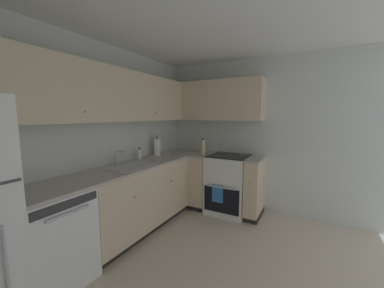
{
  "coord_description": "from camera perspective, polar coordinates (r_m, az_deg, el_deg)",
  "views": [
    {
      "loc": [
        -1.72,
        -0.75,
        1.54
      ],
      "look_at": [
        0.97,
        0.73,
        1.15
      ],
      "focal_mm": 20.85,
      "sensor_mm": 36.0,
      "label": 1
    }
  ],
  "objects": [
    {
      "name": "ground_plane",
      "position": [
        2.44,
        4.77,
        -32.28
      ],
      "size": [
        3.75,
        3.16,
        0.02
      ],
      "primitive_type": "cube",
      "color": "beige"
    },
    {
      "name": "wall_back",
      "position": [
        2.94,
        -24.89,
        0.2
      ],
      "size": [
        3.85,
        0.05,
        2.43
      ],
      "primitive_type": "cube",
      "color": "silver",
      "rests_on": "ground_plane"
    },
    {
      "name": "wall_right",
      "position": [
        3.71,
        16.98,
        1.91
      ],
      "size": [
        0.05,
        3.26,
        2.43
      ],
      "primitive_type": "cube",
      "color": "silver",
      "rests_on": "ground_plane"
    },
    {
      "name": "dishwasher",
      "position": [
        2.53,
        -32.64,
        -19.83
      ],
      "size": [
        0.6,
        0.63,
        0.87
      ],
      "color": "white",
      "rests_on": "ground_plane"
    },
    {
      "name": "lower_cabinets_back",
      "position": [
        3.17,
        -13.89,
        -13.29
      ],
      "size": [
        1.66,
        0.62,
        0.87
      ],
      "color": "beige",
      "rests_on": "ground_plane"
    },
    {
      "name": "countertop_back",
      "position": [
        3.04,
        -14.14,
        -5.33
      ],
      "size": [
        2.87,
        0.6,
        0.03
      ],
      "primitive_type": "cube",
      "color": "#B7A89E",
      "rests_on": "lower_cabinets_back"
    },
    {
      "name": "lower_cabinets_right",
      "position": [
        3.69,
        8.1,
        -10.16
      ],
      "size": [
        0.62,
        1.1,
        0.87
      ],
      "color": "beige",
      "rests_on": "ground_plane"
    },
    {
      "name": "countertop_right",
      "position": [
        3.58,
        8.21,
        -3.29
      ],
      "size": [
        0.6,
        1.1,
        0.03
      ],
      "color": "#B7A89E",
      "rests_on": "lower_cabinets_right"
    },
    {
      "name": "oven_range",
      "position": [
        3.67,
        9.37,
        -9.93
      ],
      "size": [
        0.68,
        0.62,
        1.06
      ],
      "color": "white",
      "rests_on": "ground_plane"
    },
    {
      "name": "upper_cabinets_back",
      "position": [
        2.96,
        -18.86,
        11.58
      ],
      "size": [
        2.55,
        0.34,
        0.63
      ],
      "color": "beige"
    },
    {
      "name": "upper_cabinets_right",
      "position": [
        3.76,
        5.18,
        10.93
      ],
      "size": [
        0.32,
        1.65,
        0.63
      ],
      "color": "beige"
    },
    {
      "name": "sink",
      "position": [
        2.93,
        -15.34,
        -6.26
      ],
      "size": [
        0.63,
        0.4,
        0.1
      ],
      "color": "#B7B7BC",
      "rests_on": "countertop_back"
    },
    {
      "name": "faucet",
      "position": [
        3.05,
        -18.15,
        -2.92
      ],
      "size": [
        0.07,
        0.16,
        0.18
      ],
      "color": "silver",
      "rests_on": "countertop_back"
    },
    {
      "name": "soap_bottle",
      "position": [
        3.34,
        -13.28,
        -2.56
      ],
      "size": [
        0.06,
        0.06,
        0.17
      ],
      "color": "silver",
      "rests_on": "countertop_back"
    },
    {
      "name": "paper_towel_roll",
      "position": [
        3.61,
        -8.9,
        -0.77
      ],
      "size": [
        0.11,
        0.11,
        0.33
      ],
      "color": "white",
      "rests_on": "countertop_back"
    },
    {
      "name": "oil_bottle",
      "position": [
        3.7,
        2.85,
        -0.68
      ],
      "size": [
        0.07,
        0.07,
        0.26
      ],
      "color": "beige",
      "rests_on": "countertop_right"
    }
  ]
}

